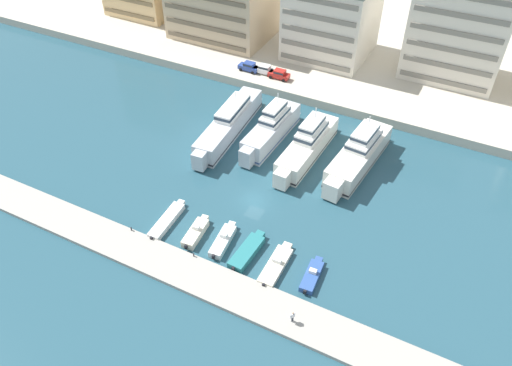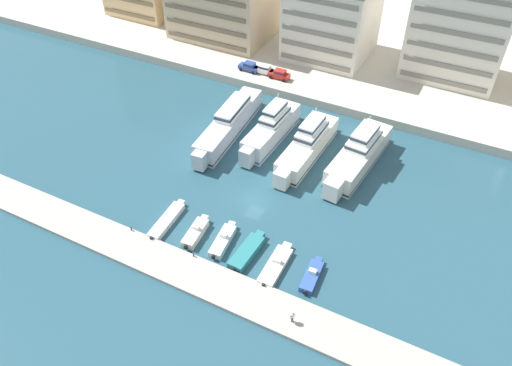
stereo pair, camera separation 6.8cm
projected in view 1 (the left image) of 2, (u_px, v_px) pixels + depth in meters
ground_plane at (255, 201)px, 72.93m from camera, size 400.00×400.00×0.00m
quay_promenade at (379, 31)px, 113.65m from camera, size 180.00×70.00×1.70m
pier_dock at (197, 277)px, 62.29m from camera, size 120.00×5.36×0.53m
yacht_silver_far_left at (229, 123)px, 84.14m from camera, size 4.94×22.36×6.63m
yacht_silver_left at (271, 129)px, 82.52m from camera, size 4.24×17.35×7.92m
yacht_ivory_mid_left at (307, 145)px, 79.44m from camera, size 4.60×18.99×7.83m
yacht_ivory_center_left at (359, 154)px, 77.47m from camera, size 6.04×19.49×7.92m
motorboat_white_far_left at (167, 220)px, 69.37m from camera, size 2.10×8.21×0.87m
motorboat_cream_left at (196, 232)px, 67.47m from camera, size 2.22×6.19×1.67m
motorboat_white_mid_left at (223, 240)px, 66.46m from camera, size 2.34×6.69×1.55m
motorboat_teal_center_left at (247, 251)px, 65.08m from camera, size 2.41×7.43×0.97m
motorboat_cream_center at (276, 265)px, 63.50m from camera, size 2.23×7.79×1.28m
motorboat_blue_center_right at (312, 275)px, 62.19m from camera, size 2.04×6.02×1.32m
car_blue_far_left at (249, 66)px, 97.47m from camera, size 4.15×2.01×1.80m
car_white_left at (264, 69)px, 96.69m from camera, size 4.14×2.00×1.80m
car_red_mid_left at (279, 74)px, 95.26m from camera, size 4.10×1.93×1.80m
apartment_block_mid_left at (333, 16)px, 98.79m from camera, size 16.04×16.48×17.43m
apartment_block_center_left at (461, 26)px, 90.92m from camera, size 17.43×13.06×21.19m
pedestrian_near_edge at (293, 316)px, 56.53m from camera, size 0.43×0.60×1.73m
bollard_west at (131, 229)px, 67.59m from camera, size 0.20×0.20×0.61m
bollard_west_mid at (194, 254)px, 64.20m from camera, size 0.20×0.20×0.61m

